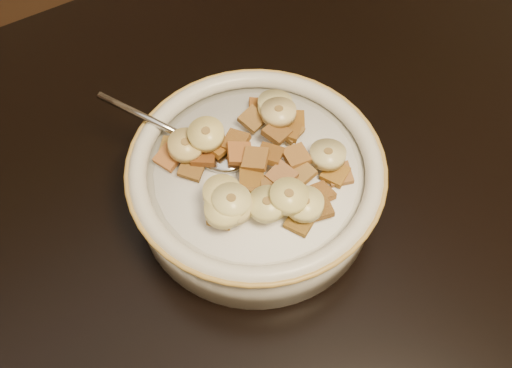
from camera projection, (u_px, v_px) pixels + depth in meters
cereal_bowl at (256, 186)px, 0.52m from camera, size 0.22×0.22×0.05m
milk at (256, 170)px, 0.50m from camera, size 0.18×0.18×0.00m
spoon at (221, 154)px, 0.50m from camera, size 0.06×0.06×0.01m
cereal_square_0 at (290, 130)px, 0.51m from camera, size 0.03×0.03×0.01m
cereal_square_1 at (204, 156)px, 0.49m from camera, size 0.03×0.03×0.01m
cereal_square_2 at (201, 138)px, 0.50m from camera, size 0.03×0.03×0.01m
cereal_square_3 at (320, 193)px, 0.48m from camera, size 0.02×0.02×0.01m
cereal_square_4 at (300, 222)px, 0.46m from camera, size 0.03×0.03×0.01m
cereal_square_5 at (272, 188)px, 0.47m from camera, size 0.03×0.03×0.01m
cereal_square_6 at (196, 137)px, 0.51m from camera, size 0.02×0.02×0.01m
cereal_square_7 at (329, 158)px, 0.49m from camera, size 0.03×0.03×0.01m
cereal_square_8 at (340, 174)px, 0.49m from camera, size 0.03×0.03×0.01m
cereal_square_9 at (218, 145)px, 0.49m from camera, size 0.03×0.02×0.01m
cereal_square_10 at (240, 153)px, 0.48m from camera, size 0.03×0.03×0.01m
cereal_square_11 at (192, 168)px, 0.49m from camera, size 0.03×0.03×0.01m
cereal_square_12 at (282, 176)px, 0.47m from camera, size 0.02×0.02×0.01m
cereal_square_13 at (169, 158)px, 0.49m from camera, size 0.03×0.03×0.01m
cereal_square_14 at (301, 173)px, 0.48m from camera, size 0.02×0.02×0.01m
cereal_square_15 at (260, 107)px, 0.53m from camera, size 0.03×0.03×0.01m
cereal_square_16 at (293, 121)px, 0.51m from camera, size 0.03×0.03×0.01m
cereal_square_17 at (270, 154)px, 0.48m from camera, size 0.03×0.03×0.01m
cereal_square_18 at (277, 132)px, 0.50m from camera, size 0.03×0.03×0.01m
cereal_square_19 at (172, 146)px, 0.50m from camera, size 0.03×0.03×0.01m
cereal_square_20 at (236, 142)px, 0.49m from camera, size 0.03×0.03×0.01m
cereal_square_21 at (319, 208)px, 0.47m from camera, size 0.02×0.03×0.01m
cereal_square_22 at (262, 191)px, 0.46m from camera, size 0.02×0.02×0.01m
cereal_square_23 at (253, 119)px, 0.51m from camera, size 0.02×0.03×0.01m
cereal_square_24 at (256, 159)px, 0.47m from camera, size 0.03×0.03×0.01m
cereal_square_25 at (251, 178)px, 0.47m from camera, size 0.03×0.03×0.01m
cereal_square_26 at (289, 130)px, 0.50m from camera, size 0.03×0.03×0.01m
cereal_square_27 at (222, 217)px, 0.46m from camera, size 0.03×0.03×0.01m
cereal_square_28 at (296, 156)px, 0.48m from camera, size 0.02×0.02×0.01m
cereal_square_29 at (277, 120)px, 0.51m from camera, size 0.03×0.03×0.01m
cereal_square_30 at (335, 173)px, 0.49m from camera, size 0.03×0.03×0.01m
banana_slice_0 at (328, 155)px, 0.48m from camera, size 0.04×0.04×0.02m
banana_slice_1 at (186, 145)px, 0.49m from camera, size 0.03×0.03×0.01m
banana_slice_2 at (206, 134)px, 0.48m from camera, size 0.04×0.04×0.01m
banana_slice_3 at (305, 204)px, 0.46m from camera, size 0.04×0.04×0.01m
banana_slice_4 at (275, 104)px, 0.51m from camera, size 0.04×0.04×0.01m
banana_slice_5 at (289, 196)px, 0.45m from camera, size 0.03×0.03×0.01m
banana_slice_6 at (275, 108)px, 0.51m from camera, size 0.04×0.04×0.01m
banana_slice_7 at (222, 193)px, 0.45m from camera, size 0.04×0.04×0.01m
banana_slice_8 at (231, 201)px, 0.45m from camera, size 0.04×0.04×0.01m
banana_slice_9 at (267, 204)px, 0.45m from camera, size 0.04×0.04×0.01m
banana_slice_10 at (279, 112)px, 0.50m from camera, size 0.04×0.04×0.01m
banana_slice_11 at (224, 210)px, 0.45m from camera, size 0.04×0.04×0.01m
banana_slice_12 at (233, 207)px, 0.45m from camera, size 0.04×0.04×0.01m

